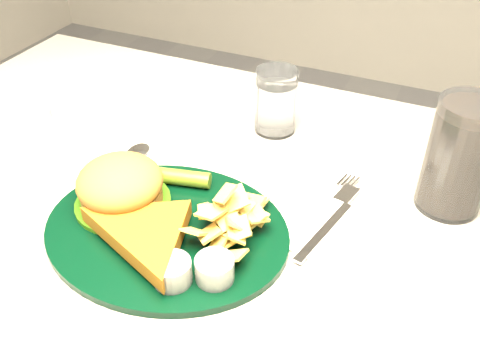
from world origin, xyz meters
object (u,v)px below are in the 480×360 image
object	(u,v)px
dinner_plate	(165,212)
fork_napkin	(326,227)
cola_glass	(460,157)
water_glass	(276,101)

from	to	relation	value
dinner_plate	fork_napkin	world-z (taller)	dinner_plate
dinner_plate	cola_glass	distance (m)	0.38
water_glass	cola_glass	size ratio (longest dim) A/B	0.67
cola_glass	dinner_plate	bearing A→B (deg)	-146.95
dinner_plate	fork_napkin	bearing A→B (deg)	22.84
cola_glass	fork_napkin	bearing A→B (deg)	-138.71
water_glass	cola_glass	xyz separation A→B (m)	(0.28, -0.08, 0.03)
dinner_plate	water_glass	xyz separation A→B (m)	(0.03, 0.29, 0.02)
dinner_plate	fork_napkin	xyz separation A→B (m)	(0.18, 0.09, -0.03)
water_glass	cola_glass	distance (m)	0.29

